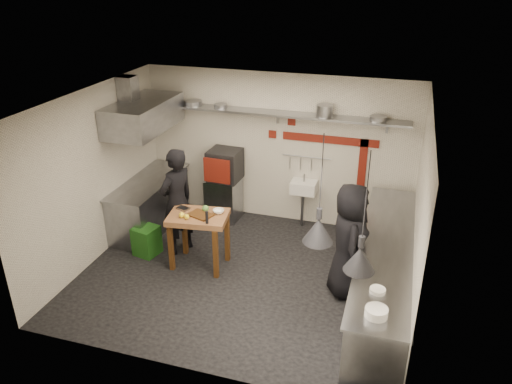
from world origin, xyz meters
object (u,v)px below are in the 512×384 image
(combi_oven, at_px, (225,165))
(prep_table, at_px, (199,240))
(chef_right, at_px, (349,241))
(green_bin, at_px, (147,241))
(oven_stand, at_px, (224,199))
(chef_left, at_px, (177,202))

(combi_oven, xyz_separation_m, prep_table, (0.17, -1.71, -0.63))
(prep_table, height_order, chef_right, chef_right)
(combi_oven, relative_size, green_bin, 1.16)
(oven_stand, distance_m, green_bin, 1.81)
(oven_stand, bearing_deg, chef_right, -30.87)
(combi_oven, height_order, green_bin, combi_oven)
(prep_table, bearing_deg, chef_right, -8.96)
(chef_left, bearing_deg, oven_stand, -169.12)
(oven_stand, bearing_deg, green_bin, -112.89)
(oven_stand, xyz_separation_m, combi_oven, (0.04, 0.02, 0.69))
(combi_oven, xyz_separation_m, chef_left, (-0.34, -1.38, -0.17))
(combi_oven, bearing_deg, chef_left, -100.96)
(combi_oven, xyz_separation_m, chef_right, (2.54, -1.75, -0.21))
(combi_oven, distance_m, prep_table, 1.83)
(combi_oven, distance_m, chef_right, 3.09)
(green_bin, xyz_separation_m, chef_left, (0.48, 0.27, 0.67))
(combi_oven, relative_size, chef_right, 0.33)
(combi_oven, height_order, prep_table, combi_oven)
(green_bin, bearing_deg, oven_stand, 64.18)
(combi_oven, relative_size, prep_table, 0.63)
(oven_stand, xyz_separation_m, green_bin, (-0.79, -1.63, -0.15))
(green_bin, height_order, chef_right, chef_right)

